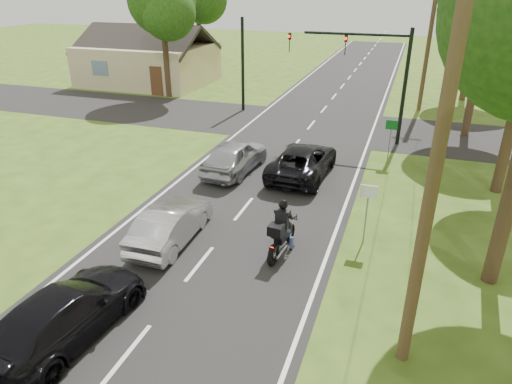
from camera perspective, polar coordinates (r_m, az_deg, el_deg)
ground at (r=14.60m, az=-7.05°, el=-8.91°), size 140.00×140.00×0.00m
road at (r=23.01m, az=3.65°, el=4.32°), size 8.00×100.00×0.01m
cross_road at (r=28.55m, az=6.91°, el=8.31°), size 60.00×7.00×0.01m
motorcycle_rider at (r=14.64m, az=3.21°, el=-5.16°), size 0.66×2.23×1.92m
dark_suv at (r=20.69m, az=5.88°, el=3.92°), size 2.52×5.11×1.39m
silver_sedan at (r=15.57m, az=-10.62°, el=-3.96°), size 1.53×4.06×1.32m
silver_suv at (r=21.01m, az=-2.63°, el=4.52°), size 2.08×4.53×1.51m
dark_car_behind at (r=12.46m, az=-22.71°, el=-13.78°), size 2.29×4.81×1.35m
traffic_signal at (r=25.22m, az=14.06°, el=15.22°), size 6.38×0.44×6.00m
signal_pole_far at (r=31.17m, az=-1.67°, el=15.54°), size 0.20×0.20×6.00m
utility_pole_near at (r=9.33m, az=21.78°, el=4.35°), size 1.60×0.28×10.00m
utility_pole_far at (r=32.95m, az=20.97°, el=18.18°), size 1.60×0.28×10.00m
sign_white at (r=15.26m, az=13.80°, el=-0.99°), size 0.55×0.07×2.12m
sign_green at (r=22.74m, az=16.52°, el=7.33°), size 0.55×0.07×2.12m
tree_row_e at (r=36.82m, az=26.77°, el=20.56°), size 5.28×5.12×9.61m
tree_left_near at (r=35.18m, az=-11.46°, el=21.96°), size 5.12×4.96×9.22m
house at (r=41.43m, az=-13.26°, el=15.54°), size 10.20×8.00×4.84m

